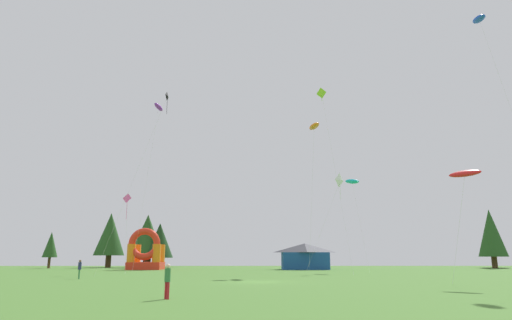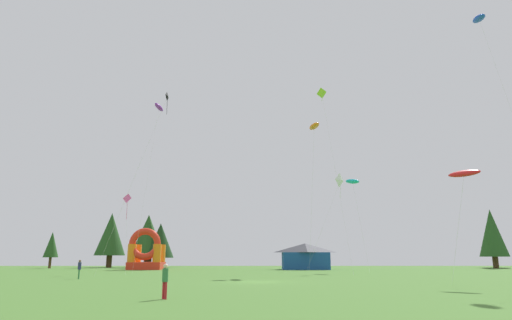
{
  "view_description": "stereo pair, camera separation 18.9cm",
  "coord_description": "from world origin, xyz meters",
  "views": [
    {
      "loc": [
        -0.49,
        -34.89,
        1.9
      ],
      "look_at": [
        0.0,
        15.68,
        13.04
      ],
      "focal_mm": 30.83,
      "sensor_mm": 36.0,
      "label": 1
    },
    {
      "loc": [
        -0.3,
        -34.89,
        1.9
      ],
      "look_at": [
        0.0,
        15.68,
        13.04
      ],
      "focal_mm": 30.83,
      "sensor_mm": 36.0,
      "label": 2
    }
  ],
  "objects": [
    {
      "name": "person_left_edge",
      "position": [
        -4.36,
        -13.99,
        0.94
      ],
      "size": [
        0.38,
        0.38,
        1.58
      ],
      "rotation": [
        0.0,
        0.0,
        2.54
      ],
      "color": "#B21E26",
      "rests_on": "ground_plane"
    },
    {
      "name": "kite_cyan_parafoil",
      "position": [
        13.06,
        23.51,
        11.82
      ],
      "size": [
        2.22,
        3.54,
        12.41
      ],
      "color": "#19B7CC",
      "rests_on": "ground_plane"
    },
    {
      "name": "tree_row_4",
      "position": [
        -16.9,
        44.63,
        4.68
      ],
      "size": [
        4.95,
        4.95,
        7.74
      ],
      "color": "#4C331E",
      "rests_on": "ground_plane"
    },
    {
      "name": "kite_white_diamond",
      "position": [
        10.69,
        19.55,
        11.19
      ],
      "size": [
        5.25,
        1.15,
        11.9
      ],
      "color": "white",
      "rests_on": "ground_plane"
    },
    {
      "name": "kite_pink_diamond",
      "position": [
        -14.84,
        15.73,
        8.29
      ],
      "size": [
        1.06,
        1.61,
        8.81
      ],
      "color": "#EA599E",
      "rests_on": "ground_plane"
    },
    {
      "name": "tree_row_1",
      "position": [
        -26.15,
        45.88,
        5.85
      ],
      "size": [
        5.4,
        5.4,
        9.67
      ],
      "color": "#4C331E",
      "rests_on": "ground_plane"
    },
    {
      "name": "tree_row_7",
      "position": [
        42.85,
        44.65,
        4.49
      ],
      "size": [
        3.27,
        3.27,
        6.65
      ],
      "color": "#4C331E",
      "rests_on": "ground_plane"
    },
    {
      "name": "tree_row_6",
      "position": [
        42.32,
        43.97,
        5.03
      ],
      "size": [
        4.42,
        4.42,
        7.93
      ],
      "color": "#4C331E",
      "rests_on": "ground_plane"
    },
    {
      "name": "kite_red_parafoil",
      "position": [
        14.77,
        -4.15,
        7.7
      ],
      "size": [
        2.31,
        2.12,
        8.07
      ],
      "color": "red",
      "rests_on": "ground_plane"
    },
    {
      "name": "kite_blue_parafoil",
      "position": [
        20.84,
        2.31,
        23.67
      ],
      "size": [
        1.55,
        9.86,
        24.21
      ],
      "color": "blue",
      "rests_on": "ground_plane"
    },
    {
      "name": "tree_row_0",
      "position": [
        -34.06,
        40.03,
        3.83
      ],
      "size": [
        2.41,
        2.41,
        5.97
      ],
      "color": "#4C331E",
      "rests_on": "ground_plane"
    },
    {
      "name": "tree_row_5",
      "position": [
        40.25,
        40.29,
        5.83
      ],
      "size": [
        4.61,
        4.61,
        9.85
      ],
      "color": "#4C331E",
      "rests_on": "ground_plane"
    },
    {
      "name": "person_near_camera",
      "position": [
        -15.44,
        4.51,
        0.97
      ],
      "size": [
        0.35,
        0.35,
        1.63
      ],
      "rotation": [
        0.0,
        0.0,
        4.99
      ],
      "color": "#33723F",
      "rests_on": "ground_plane"
    },
    {
      "name": "tree_row_3",
      "position": [
        -18.94,
        45.47,
        4.85
      ],
      "size": [
        4.94,
        4.94,
        7.96
      ],
      "color": "#4C331E",
      "rests_on": "ground_plane"
    },
    {
      "name": "kite_black_diamond",
      "position": [
        -10.59,
        14.47,
        20.1
      ],
      "size": [
        5.87,
        4.48,
        20.91
      ],
      "color": "black",
      "rests_on": "ground_plane"
    },
    {
      "name": "ground_plane",
      "position": [
        0.0,
        0.0,
        0.0
      ],
      "size": [
        120.0,
        120.0,
        0.0
      ],
      "primitive_type": "plane",
      "color": "#47752D"
    },
    {
      "name": "inflatable_yellow_castle",
      "position": [
        -16.37,
        32.32,
        2.15
      ],
      "size": [
        4.95,
        4.4,
        6.07
      ],
      "color": "red",
      "rests_on": "ground_plane"
    },
    {
      "name": "tree_row_2",
      "position": [
        -19.44,
        45.98,
        5.8
      ],
      "size": [
        5.75,
        5.75,
        9.41
      ],
      "color": "#4C331E",
      "rests_on": "ground_plane"
    },
    {
      "name": "kite_lime_diamond",
      "position": [
        9.02,
        21.22,
        23.3
      ],
      "size": [
        2.03,
        8.14,
        24.06
      ],
      "color": "#8CD826",
      "rests_on": "ground_plane"
    },
    {
      "name": "kite_purple_parafoil",
      "position": [
        -14.41,
        27.38,
        23.63
      ],
      "size": [
        1.72,
        7.02,
        24.21
      ],
      "color": "purple",
      "rests_on": "ground_plane"
    },
    {
      "name": "kite_orange_parafoil",
      "position": [
        7.21,
        17.11,
        17.64
      ],
      "size": [
        1.39,
        7.59,
        18.22
      ],
      "color": "orange",
      "rests_on": "ground_plane"
    },
    {
      "name": "festival_tent",
      "position": [
        7.55,
        32.89,
        1.93
      ],
      "size": [
        6.86,
        4.28,
        3.85
      ],
      "color": "#19478C",
      "rests_on": "ground_plane"
    }
  ]
}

